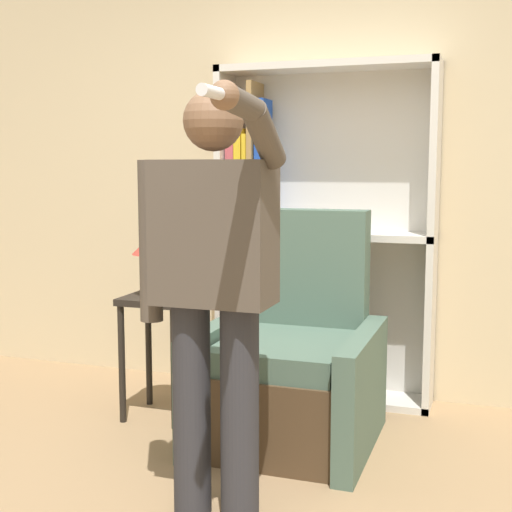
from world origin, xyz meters
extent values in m
cube|color=beige|center=(0.00, 2.03, 1.40)|extent=(8.00, 0.06, 2.80)
cube|color=silver|center=(-0.51, 1.85, 0.98)|extent=(0.04, 0.28, 1.96)
cube|color=silver|center=(0.72, 1.85, 0.98)|extent=(0.04, 0.28, 1.96)
cube|color=silver|center=(0.11, 1.98, 0.98)|extent=(1.27, 0.01, 1.96)
cube|color=silver|center=(0.11, 1.85, 0.02)|extent=(1.27, 0.28, 0.04)
cube|color=silver|center=(0.11, 1.85, 0.98)|extent=(1.27, 0.28, 0.04)
cube|color=silver|center=(0.11, 1.85, 1.94)|extent=(1.27, 0.28, 0.04)
cube|color=red|center=(-0.46, 1.85, 0.45)|extent=(0.03, 0.16, 0.83)
cube|color=#9E7A47|center=(-0.42, 1.85, 0.34)|extent=(0.03, 0.20, 0.60)
cube|color=#337070|center=(-0.38, 1.85, 0.44)|extent=(0.03, 0.19, 0.81)
cube|color=#5B99A8|center=(-0.34, 1.85, 0.41)|extent=(0.03, 0.17, 0.73)
cube|color=#9E7A47|center=(-0.30, 1.85, 0.41)|extent=(0.04, 0.22, 0.75)
cube|color=#BC4C56|center=(-0.45, 1.85, 1.34)|extent=(0.05, 0.17, 0.69)
cube|color=gold|center=(-0.40, 1.85, 1.30)|extent=(0.04, 0.17, 0.60)
cube|color=gold|center=(-0.36, 1.85, 1.28)|extent=(0.03, 0.19, 0.56)
cube|color=#9E7A47|center=(-0.32, 1.85, 1.43)|extent=(0.03, 0.24, 0.87)
cube|color=#1E47B2|center=(-0.27, 1.85, 1.38)|extent=(0.05, 0.19, 0.77)
cube|color=#4C3823|center=(0.11, 1.11, 0.21)|extent=(0.64, 0.81, 0.41)
cube|color=#4C6656|center=(0.11, 1.07, 0.47)|extent=(0.60, 0.69, 0.12)
cube|color=#4C6656|center=(0.11, 1.47, 0.68)|extent=(0.64, 0.16, 0.94)
cube|color=#4C6656|center=(-0.26, 1.11, 0.29)|extent=(0.10, 0.89, 0.58)
cube|color=#4C6656|center=(0.48, 1.11, 0.29)|extent=(0.10, 0.89, 0.58)
cylinder|color=#2D2D33|center=(-0.04, 0.29, 0.43)|extent=(0.15, 0.15, 0.85)
cylinder|color=#2D2D33|center=(0.16, 0.29, 0.43)|extent=(0.15, 0.15, 0.85)
cube|color=#51473D|center=(0.06, 0.29, 1.13)|extent=(0.45, 0.24, 0.55)
sphere|color=brown|center=(0.06, 0.29, 1.54)|extent=(0.23, 0.23, 0.23)
cylinder|color=#51473D|center=(-0.21, 0.29, 1.08)|extent=(0.09, 0.09, 0.63)
cylinder|color=#51473D|center=(0.29, 0.18, 1.48)|extent=(0.09, 0.28, 0.23)
cylinder|color=#51473D|center=(0.29, -0.07, 1.57)|extent=(0.08, 0.27, 0.10)
sphere|color=brown|center=(0.29, -0.20, 1.58)|extent=(0.09, 0.09, 0.09)
cylinder|color=white|center=(0.29, -0.29, 1.58)|extent=(0.04, 0.15, 0.04)
cube|color=black|center=(-0.66, 1.25, 0.66)|extent=(0.36, 0.36, 0.04)
cylinder|color=black|center=(-0.81, 1.09, 0.32)|extent=(0.04, 0.04, 0.64)
cylinder|color=black|center=(-0.50, 1.09, 0.32)|extent=(0.04, 0.04, 0.64)
cylinder|color=black|center=(-0.81, 1.40, 0.32)|extent=(0.04, 0.04, 0.64)
cylinder|color=black|center=(-0.50, 1.40, 0.32)|extent=(0.04, 0.04, 0.64)
cylinder|color=#B7B2A8|center=(-0.66, 1.25, 0.69)|extent=(0.13, 0.13, 0.02)
cylinder|color=#B7B2A8|center=(-0.66, 1.25, 0.80)|extent=(0.03, 0.03, 0.20)
cone|color=#B2382D|center=(-0.66, 1.25, 0.98)|extent=(0.29, 0.29, 0.14)
camera|label=1|loc=(1.08, -2.19, 1.37)|focal=50.00mm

